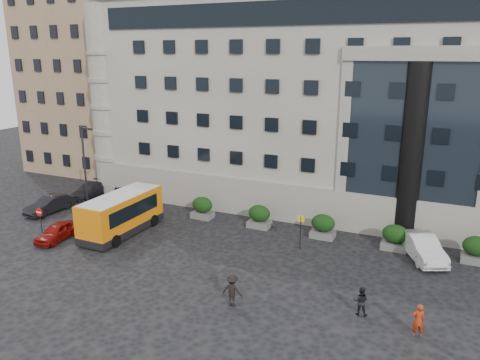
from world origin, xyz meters
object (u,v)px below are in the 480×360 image
(hedge_b, at_px, (259,216))
(parked_car_a, at_px, (57,232))
(hedge_d, at_px, (395,237))
(white_taxi, at_px, (422,247))
(hedge_c, at_px, (323,226))
(street_lamp, at_px, (86,171))
(parked_car_d, at_px, (139,185))
(pedestrian_b, at_px, (361,301))
(pedestrian_a, at_px, (418,320))
(hedge_e, at_px, (476,250))
(no_entry_sign, at_px, (40,217))
(parked_car_b, at_px, (49,204))
(pedestrian_c, at_px, (232,290))
(red_truck, at_px, (180,167))
(parked_car_c, at_px, (89,190))
(bus_stop_sign, at_px, (301,226))
(minibus, at_px, (121,212))
(hedge_a, at_px, (202,207))

(hedge_b, relative_size, parked_car_a, 0.48)
(hedge_d, xyz_separation_m, white_taxi, (1.90, -0.80, -0.10))
(hedge_c, height_order, hedge_d, same)
(hedge_c, relative_size, hedge_d, 1.00)
(street_lamp, distance_m, white_taxi, 25.99)
(hedge_b, bearing_deg, parked_car_a, -145.46)
(parked_car_d, bearing_deg, pedestrian_b, -25.33)
(pedestrian_a, bearing_deg, hedge_b, -61.00)
(hedge_e, bearing_deg, parked_car_a, -162.83)
(no_entry_sign, xyz_separation_m, parked_car_b, (-3.81, 4.45, -0.92))
(pedestrian_c, bearing_deg, hedge_b, -75.62)
(red_truck, distance_m, parked_car_c, 10.41)
(hedge_c, xyz_separation_m, parked_car_c, (-23.36, 0.69, -0.28))
(red_truck, height_order, white_taxi, red_truck)
(bus_stop_sign, xyz_separation_m, parked_car_c, (-22.46, 3.49, -1.08))
(street_lamp, xyz_separation_m, parked_car_d, (-1.54, 8.70, -3.60))
(hedge_b, distance_m, pedestrian_c, 12.18)
(parked_car_c, bearing_deg, red_truck, 55.80)
(hedge_c, bearing_deg, street_lamp, -165.33)
(red_truck, bearing_deg, pedestrian_c, -42.50)
(red_truck, relative_size, parked_car_b, 1.18)
(no_entry_sign, height_order, red_truck, red_truck)
(minibus, height_order, parked_car_b, minibus)
(hedge_c, bearing_deg, pedestrian_c, -99.44)
(hedge_b, distance_m, pedestrian_a, 16.57)
(hedge_b, relative_size, parked_car_d, 0.33)
(hedge_e, height_order, parked_car_b, hedge_e)
(red_truck, bearing_deg, parked_car_b, -97.14)
(hedge_a, xyz_separation_m, pedestrian_c, (8.45, -11.74, -0.00))
(street_lamp, distance_m, parked_car_d, 9.54)
(hedge_d, relative_size, minibus, 0.25)
(hedge_b, bearing_deg, hedge_d, 0.00)
(hedge_b, xyz_separation_m, street_lamp, (-13.14, -4.80, 3.44))
(hedge_e, relative_size, bus_stop_sign, 0.73)
(hedge_a, relative_size, parked_car_c, 0.41)
(parked_car_a, height_order, parked_car_b, parked_car_b)
(no_entry_sign, bearing_deg, street_lamp, 75.28)
(hedge_e, bearing_deg, hedge_d, 180.00)
(hedge_e, distance_m, parked_car_b, 33.89)
(no_entry_sign, bearing_deg, bus_stop_sign, 18.08)
(minibus, bearing_deg, parked_car_c, 145.31)
(hedge_b, height_order, parked_car_a, hedge_b)
(hedge_e, height_order, pedestrian_c, pedestrian_c)
(hedge_a, distance_m, parked_car_b, 13.54)
(red_truck, xyz_separation_m, white_taxi, (25.94, -10.84, -0.55))
(hedge_c, xyz_separation_m, pedestrian_b, (4.66, -9.71, -0.12))
(white_taxi, bearing_deg, hedge_a, 151.26)
(parked_car_d, bearing_deg, red_truck, 84.12)
(pedestrian_c, bearing_deg, white_taxi, -130.68)
(red_truck, height_order, pedestrian_a, red_truck)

